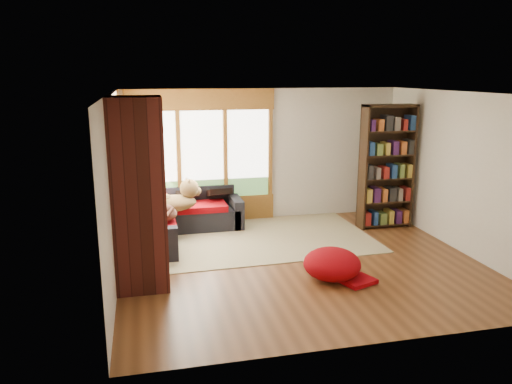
{
  "coord_description": "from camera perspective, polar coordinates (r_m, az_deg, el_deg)",
  "views": [
    {
      "loc": [
        -2.32,
        -7.0,
        2.89
      ],
      "look_at": [
        -0.5,
        0.89,
        0.95
      ],
      "focal_mm": 35.0,
      "sensor_mm": 36.0,
      "label": 1
    }
  ],
  "objects": [
    {
      "name": "area_rug",
      "position": [
        9.15,
        0.43,
        -4.89
      ],
      "size": [
        3.88,
        3.01,
        0.01
      ],
      "primitive_type": "cube",
      "rotation": [
        0.0,
        0.0,
        0.03
      ],
      "color": "beige",
      "rests_on": "ground"
    },
    {
      "name": "wall_front",
      "position": [
        5.31,
        13.66,
        -4.35
      ],
      "size": [
        5.5,
        0.04,
        2.6
      ],
      "primitive_type": "cube",
      "color": "silver",
      "rests_on": "ground"
    },
    {
      "name": "roller_blind",
      "position": [
        9.11,
        -15.26,
        5.82
      ],
      "size": [
        0.03,
        0.72,
        0.9
      ],
      "primitive_type": "cube",
      "color": "#7F9757",
      "rests_on": "wall_left"
    },
    {
      "name": "dog_tan",
      "position": [
        8.92,
        -9.04,
        -0.37
      ],
      "size": [
        0.95,
        0.67,
        0.49
      ],
      "rotation": [
        0.0,
        0.0,
        0.17
      ],
      "color": "brown",
      "rests_on": "sectional_sofa"
    },
    {
      "name": "wall_right",
      "position": [
        8.79,
        22.57,
        2.01
      ],
      "size": [
        0.04,
        5.0,
        2.6
      ],
      "primitive_type": "cube",
      "color": "silver",
      "rests_on": "ground"
    },
    {
      "name": "windows_back",
      "position": [
        9.66,
        -6.15,
        4.23
      ],
      "size": [
        2.82,
        0.1,
        1.9
      ],
      "color": "#9A6427",
      "rests_on": "wall_back"
    },
    {
      "name": "wall_back",
      "position": [
        9.91,
        0.76,
        4.24
      ],
      "size": [
        5.5,
        0.04,
        2.6
      ],
      "primitive_type": "cube",
      "color": "silver",
      "rests_on": "ground"
    },
    {
      "name": "wall_left",
      "position": [
        7.19,
        -16.06,
        0.17
      ],
      "size": [
        0.04,
        5.0,
        2.6
      ],
      "primitive_type": "cube",
      "color": "silver",
      "rests_on": "ground"
    },
    {
      "name": "pouf",
      "position": [
        7.29,
        8.69,
        -8.04
      ],
      "size": [
        1.0,
        1.0,
        0.45
      ],
      "primitive_type": "ellipsoid",
      "rotation": [
        0.0,
        0.0,
        -0.24
      ],
      "color": "#9D050B",
      "rests_on": "area_rug"
    },
    {
      "name": "brick_chimney",
      "position": [
        6.84,
        -13.27,
        -0.33
      ],
      "size": [
        0.7,
        0.7,
        2.6
      ],
      "primitive_type": "cube",
      "color": "#471914",
      "rests_on": "ground"
    },
    {
      "name": "throw_pillows",
      "position": [
        9.11,
        -10.05,
        -0.2
      ],
      "size": [
        1.98,
        1.68,
        0.45
      ],
      "color": "black",
      "rests_on": "sectional_sofa"
    },
    {
      "name": "windows_left",
      "position": [
        8.36,
        -15.49,
        2.36
      ],
      "size": [
        0.1,
        2.62,
        1.9
      ],
      "color": "#9A6427",
      "rests_on": "wall_left"
    },
    {
      "name": "bookshelf",
      "position": [
        9.69,
        14.71,
        2.78
      ],
      "size": [
        1.0,
        0.33,
        2.33
      ],
      "color": "black",
      "rests_on": "ground"
    },
    {
      "name": "floor",
      "position": [
        7.92,
        5.05,
        -7.97
      ],
      "size": [
        5.5,
        5.5,
        0.0
      ],
      "primitive_type": "plane",
      "color": "#5A3219",
      "rests_on": "ground"
    },
    {
      "name": "ceiling",
      "position": [
        7.38,
        5.47,
        11.17
      ],
      "size": [
        5.5,
        5.5,
        0.0
      ],
      "primitive_type": "plane",
      "color": "white"
    },
    {
      "name": "dog_brindle",
      "position": [
        8.5,
        -10.97,
        -1.41
      ],
      "size": [
        0.7,
        0.85,
        0.42
      ],
      "rotation": [
        0.0,
        0.0,
        1.96
      ],
      "color": "#41221B",
      "rests_on": "sectional_sofa"
    },
    {
      "name": "sectional_sofa",
      "position": [
        9.08,
        -10.12,
        -3.29
      ],
      "size": [
        2.2,
        2.2,
        0.8
      ],
      "rotation": [
        0.0,
        0.0,
        -0.02
      ],
      "color": "black",
      "rests_on": "ground"
    }
  ]
}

